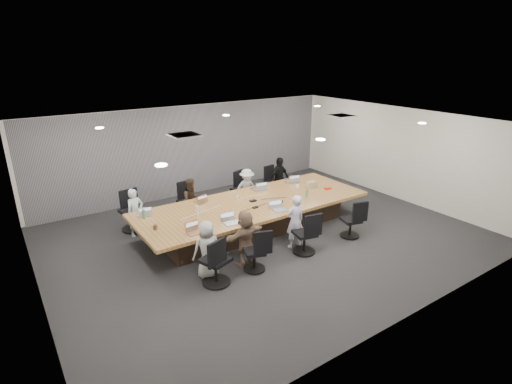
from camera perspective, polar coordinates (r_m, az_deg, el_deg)
floor at (r=10.02m, az=1.29°, el=-6.30°), size 10.00×8.00×0.00m
ceiling at (r=9.15m, az=1.42°, el=9.66°), size 10.00×8.00×0.00m
wall_back at (r=12.84m, az=-9.10°, el=5.96°), size 10.00×0.00×2.80m
wall_front at (r=6.89m, az=21.17°, el=-7.48°), size 10.00×0.00×2.80m
wall_left at (r=7.92m, az=-29.75°, el=-5.26°), size 0.00×8.00×2.80m
wall_right at (r=12.94m, az=19.79°, el=5.15°), size 0.00×8.00×2.80m
curtain at (r=12.77m, az=-8.94°, el=5.90°), size 9.80×0.04×2.80m
conference_table at (r=10.23m, az=-0.31°, el=-3.27°), size 6.00×2.20×0.74m
chair_0 at (r=10.65m, az=-17.34°, el=-3.05°), size 0.68×0.68×0.88m
chair_1 at (r=11.15m, az=-9.82°, el=-1.72°), size 0.57×0.57×0.75m
chair_2 at (r=11.90m, az=-2.22°, el=0.06°), size 0.68×0.68×0.79m
chair_3 at (r=12.53m, az=2.30°, el=0.94°), size 0.56×0.56×0.74m
chair_4 at (r=7.97m, az=-5.79°, el=-10.17°), size 0.75×0.75×0.88m
chair_5 at (r=8.41m, az=-0.24°, el=-8.95°), size 0.62×0.62×0.72m
chair_6 at (r=9.14m, az=6.94°, el=-6.35°), size 0.64×0.64×0.80m
chair_7 at (r=10.12m, az=13.37°, el=-4.30°), size 0.62×0.62×0.74m
person_0 at (r=10.28m, az=-16.84°, el=-2.83°), size 0.50×0.38×1.21m
laptop_0 at (r=9.73m, az=-15.92°, el=-3.09°), size 0.33×0.26×0.02m
person_1 at (r=10.77m, az=-9.11°, el=-1.17°), size 0.59×0.46×1.20m
laptop_1 at (r=10.25m, az=-7.83°, el=-1.32°), size 0.36×0.29×0.02m
person_2 at (r=11.56m, az=-1.31°, el=0.47°), size 0.81×0.52×1.18m
laptop_2 at (r=11.07m, az=0.23°, el=0.48°), size 0.37×0.28×0.02m
person_3 at (r=12.17m, az=3.29°, el=1.87°), size 0.84×0.46×1.35m
laptop_3 at (r=11.73m, az=4.93°, el=1.53°), size 0.37×0.28×0.02m
person_4 at (r=8.16m, az=-7.02°, el=-8.12°), size 0.62×0.44×1.21m
laptop_4 at (r=8.54m, az=-8.77°, el=-5.80°), size 0.34×0.25×0.02m
person_5 at (r=8.56m, az=-1.55°, el=-6.55°), size 1.17×0.52×1.22m
laptop_5 at (r=8.92m, az=-3.47°, el=-4.44°), size 0.36×0.27×0.02m
person_6 at (r=9.28m, az=5.59°, el=-4.22°), size 0.50×0.35×1.29m
laptop_6 at (r=9.63m, az=3.54°, el=-2.58°), size 0.39×0.32×0.02m
bottle_green_left at (r=9.47m, az=-15.73°, el=-3.05°), size 0.08×0.08×0.22m
bottle_green_right at (r=10.48m, az=7.24°, el=-0.22°), size 0.08×0.08×0.22m
bottle_clear at (r=9.40m, az=-8.37°, el=-2.62°), size 0.08×0.08×0.23m
cup_white_far at (r=10.29m, az=-2.63°, el=-0.83°), size 0.08×0.08×0.10m
cup_white_near at (r=11.16m, az=5.91°, el=0.78°), size 0.10×0.10×0.11m
mug_brown at (r=8.87m, az=-14.19°, el=-4.88°), size 0.11×0.11×0.11m
mic_left at (r=9.76m, az=-0.12°, el=-2.20°), size 0.15×0.11×0.03m
mic_right at (r=10.17m, az=-0.44°, el=-1.26°), size 0.17×0.12×0.03m
stapler at (r=10.09m, az=3.38°, el=-1.37°), size 0.17×0.08×0.06m
canvas_bag at (r=11.31m, az=7.87°, el=1.08°), size 0.30×0.20×0.16m
snack_packet at (r=11.25m, az=10.25°, el=0.53°), size 0.18×0.12×0.04m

